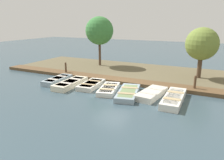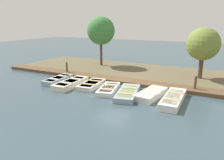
% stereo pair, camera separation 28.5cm
% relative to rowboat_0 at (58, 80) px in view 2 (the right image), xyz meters
% --- Properties ---
extents(ground_plane, '(80.00, 80.00, 0.00)m').
position_rel_rowboat_0_xyz_m(ground_plane, '(-0.81, 4.42, -0.21)').
color(ground_plane, '#384C56').
extents(shore_bank, '(8.00, 24.00, 0.18)m').
position_rel_rowboat_0_xyz_m(shore_bank, '(-5.81, 4.42, -0.12)').
color(shore_bank, brown).
rests_on(shore_bank, ground_plane).
extents(dock_walkway, '(1.32, 23.97, 0.26)m').
position_rel_rowboat_0_xyz_m(dock_walkway, '(-2.31, 4.42, -0.07)').
color(dock_walkway, brown).
rests_on(dock_walkway, ground_plane).
extents(rowboat_0, '(2.89, 1.12, 0.41)m').
position_rel_rowboat_0_xyz_m(rowboat_0, '(0.00, 0.00, 0.00)').
color(rowboat_0, '#8C9EA8').
rests_on(rowboat_0, ground_plane).
extents(rowboat_1, '(3.30, 1.24, 0.43)m').
position_rel_rowboat_0_xyz_m(rowboat_1, '(0.38, 1.56, 0.01)').
color(rowboat_1, beige).
rests_on(rowboat_1, ground_plane).
extents(rowboat_2, '(2.81, 1.43, 0.36)m').
position_rel_rowboat_0_xyz_m(rowboat_2, '(-0.15, 3.06, -0.03)').
color(rowboat_2, beige).
rests_on(rowboat_2, ground_plane).
extents(rowboat_3, '(2.91, 1.71, 0.35)m').
position_rel_rowboat_0_xyz_m(rowboat_3, '(0.24, 4.71, -0.03)').
color(rowboat_3, silver).
rests_on(rowboat_3, ground_plane).
extents(rowboat_4, '(3.51, 1.93, 0.36)m').
position_rel_rowboat_0_xyz_m(rowboat_4, '(0.40, 6.22, -0.03)').
color(rowboat_4, '#8C9EA8').
rests_on(rowboat_4, ground_plane).
extents(rowboat_5, '(3.00, 1.52, 0.41)m').
position_rel_rowboat_0_xyz_m(rowboat_5, '(-0.04, 7.67, -0.00)').
color(rowboat_5, beige).
rests_on(rowboat_5, ground_plane).
extents(rowboat_6, '(3.59, 1.15, 0.43)m').
position_rel_rowboat_0_xyz_m(rowboat_6, '(0.27, 9.14, 0.01)').
color(rowboat_6, silver).
rests_on(rowboat_6, ground_plane).
extents(mooring_post_near, '(0.17, 0.17, 1.17)m').
position_rel_rowboat_0_xyz_m(mooring_post_near, '(-2.32, -0.95, 0.38)').
color(mooring_post_near, brown).
rests_on(mooring_post_near, ground_plane).
extents(mooring_post_far, '(0.17, 0.17, 1.17)m').
position_rel_rowboat_0_xyz_m(mooring_post_far, '(-2.32, 10.03, 0.38)').
color(mooring_post_far, brown).
rests_on(mooring_post_far, ground_plane).
extents(park_tree_far_left, '(2.87, 2.87, 5.21)m').
position_rel_rowboat_0_xyz_m(park_tree_far_left, '(-6.88, -0.01, 3.55)').
color(park_tree_far_left, '#4C3828').
rests_on(park_tree_far_left, ground_plane).
extents(park_tree_left, '(2.61, 2.61, 4.28)m').
position_rel_rowboat_0_xyz_m(park_tree_left, '(-5.88, 9.95, 2.74)').
color(park_tree_left, '#4C3828').
rests_on(park_tree_left, ground_plane).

